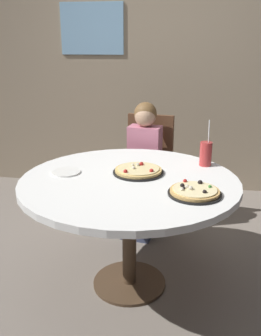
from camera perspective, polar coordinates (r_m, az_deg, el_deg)
The scene contains 9 objects.
ground_plane at distance 2.60m, azimuth -0.17°, elevation -17.32°, with size 8.00×8.00×0.00m, color slate.
wall_with_window at distance 3.98m, azimuth 4.06°, elevation 17.53°, with size 5.20×0.14×2.90m.
dining_table at distance 2.27m, azimuth -0.19°, elevation -3.66°, with size 1.33×1.33×0.75m.
chair_wooden at distance 3.20m, azimuth 2.62°, elevation 0.52°, with size 0.46×0.46×0.95m.
diner_child at distance 3.05m, azimuth 1.79°, elevation -1.33°, with size 0.31×0.43×1.08m.
pizza_veggie at distance 2.33m, azimuth 1.21°, elevation -0.42°, with size 0.32×0.32×0.05m.
pizza_cheese at distance 2.03m, azimuth 9.81°, elevation -3.61°, with size 0.29×0.29×0.05m.
soda_cup at distance 2.51m, azimuth 11.50°, elevation 2.17°, with size 0.08×0.08×0.31m.
plate_small at distance 2.37m, azimuth -9.88°, elevation -0.63°, with size 0.18×0.18×0.01m, color white.
Camera 1 is at (0.32, -2.08, 1.53)m, focal length 39.64 mm.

